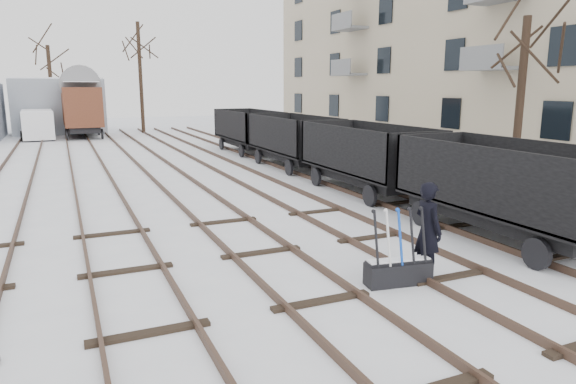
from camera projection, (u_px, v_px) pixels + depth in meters
name	position (u px, v px, depth m)	size (l,w,h in m)	color
ground	(321.00, 303.00, 9.15)	(120.00, 120.00, 0.00)	white
tracks	(170.00, 177.00, 21.39)	(13.90, 52.00, 0.16)	black
apartment_block	(530.00, 7.00, 27.96)	(10.12, 45.00, 16.10)	#C0AF93
shed_right	(59.00, 105.00, 42.97)	(7.00, 6.00, 4.50)	#8B919D
ground_frame	(398.00, 270.00, 9.96)	(1.35, 0.61, 1.49)	black
worker	(428.00, 230.00, 10.20)	(0.71, 0.47, 1.96)	black
freight_wagon_a	(506.00, 203.00, 12.76)	(2.39, 5.97, 2.44)	black
freight_wagon_b	(367.00, 167.00, 18.50)	(2.39, 5.97, 2.44)	black
freight_wagon_c	(294.00, 148.00, 24.23)	(2.39, 5.97, 2.44)	black
freight_wagon_d	(249.00, 136.00, 29.97)	(2.39, 5.97, 2.44)	black
box_van_wagon	(82.00, 105.00, 38.36)	(2.94, 5.47, 4.15)	black
panel_van	(38.00, 124.00, 37.54)	(2.24, 4.85, 2.11)	white
tree_near	(520.00, 104.00, 19.12)	(0.30, 0.30, 6.30)	black
tree_far_left	(51.00, 90.00, 41.43)	(0.30, 0.30, 7.03)	black
tree_far_right	(141.00, 78.00, 42.02)	(0.30, 0.30, 8.91)	black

